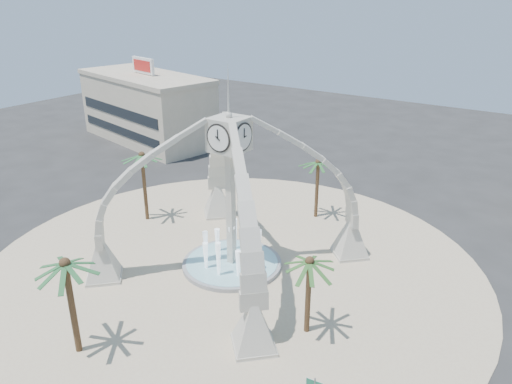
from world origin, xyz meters
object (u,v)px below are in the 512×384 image
Objects in this scene: clock_tower at (230,192)px; palm_north at (318,163)px; palm_east at (310,262)px; palm_west at (142,156)px; palm_south at (65,265)px; fountain at (232,263)px.

clock_tower is 2.80× the size of palm_north.
clock_tower is 9.90m from palm_east.
palm_west is at bearing 168.89° from clock_tower.
palm_north is 0.91× the size of palm_south.
palm_east is at bearing 42.10° from palm_south.
palm_west is at bearing 123.31° from palm_south.
palm_north is at bearing 83.80° from palm_south.
clock_tower is 6.20m from fountain.
clock_tower is at bearing 156.98° from palm_east.
fountain is at bearing 82.92° from palm_south.
fountain is (0.00, 0.00, -6.20)m from clock_tower.
palm_east is at bearing -63.68° from palm_north.
palm_south is at bearing -137.90° from palm_east.
clock_tower is 2.24× the size of fountain.
fountain is 14.84m from palm_south.
palm_north is at bearing 84.79° from fountain.
palm_south is (-2.79, -25.70, 0.53)m from palm_north.
fountain is 13.82m from palm_west.
palm_west reaches higher than palm_north.
clock_tower reaches higher than palm_south.
palm_west is 16.49m from palm_north.
palm_north reaches higher than palm_east.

